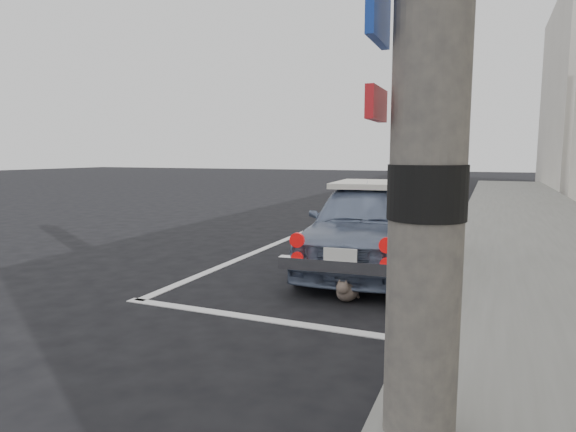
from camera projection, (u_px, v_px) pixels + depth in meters
name	position (u px, v px, depth m)	size (l,w,h in m)	color
ground	(241.00, 298.00, 4.96)	(80.00, 80.00, 0.00)	black
sidewalk	(568.00, 276.00, 5.55)	(2.80, 40.00, 0.15)	slate
pline_rear	(263.00, 319.00, 4.31)	(3.00, 0.12, 0.01)	silver
pline_front	(399.00, 221.00, 10.71)	(3.00, 0.12, 0.01)	silver
pline_side	(279.00, 243.00, 8.05)	(0.12, 7.00, 0.01)	silver
retro_coupe	(367.00, 224.00, 6.22)	(1.60, 3.44, 1.14)	slate
cat	(347.00, 290.00, 4.83)	(0.23, 0.48, 0.26)	brown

